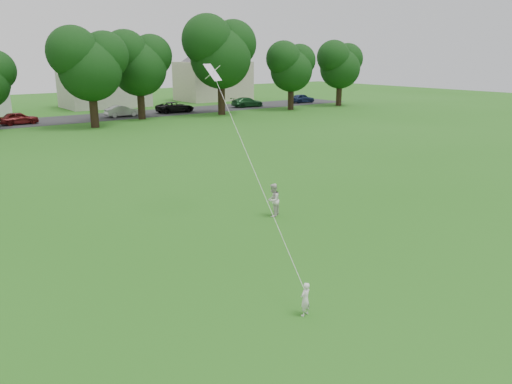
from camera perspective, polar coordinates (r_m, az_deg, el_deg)
ground at (r=13.69m, az=-1.06°, el=-12.39°), size 160.00×160.00×0.00m
toddler at (r=12.89m, az=5.65°, el=-12.10°), size 0.36×0.27×0.90m
older_boy at (r=20.24m, az=1.97°, el=-0.93°), size 0.84×0.79×1.36m
kite at (r=16.05m, az=-0.83°, el=3.90°), size 1.94×4.79×10.50m
parked_cars at (r=52.56m, az=-23.70°, el=7.88°), size 73.94×2.35×1.22m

